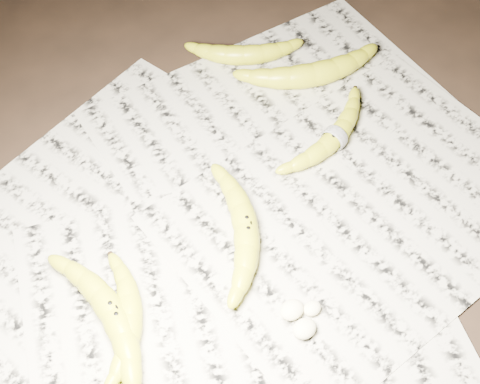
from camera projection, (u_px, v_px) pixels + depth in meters
ground at (242, 224)px, 0.97m from camera, size 3.00×3.00×0.00m
newspaper_patch at (245, 224)px, 0.96m from camera, size 0.90×0.70×0.01m
banana_left_a at (113, 314)px, 0.85m from camera, size 0.08×0.22×0.04m
banana_left_b at (130, 317)px, 0.85m from camera, size 0.13×0.17×0.03m
banana_center at (246, 228)px, 0.93m from camera, size 0.15×0.20×0.04m
banana_taped at (335, 136)px, 1.03m from camera, size 0.20×0.10×0.03m
banana_upper_a at (313, 73)px, 1.11m from camera, size 0.22×0.14×0.04m
banana_upper_b at (244, 53)px, 1.14m from camera, size 0.17×0.14×0.03m
measuring_tape at (335, 136)px, 1.03m from camera, size 0.01×0.04×0.04m
flesh_chunk_a at (305, 327)px, 0.85m from camera, size 0.03×0.03×0.02m
flesh_chunk_b at (292, 308)px, 0.87m from camera, size 0.03×0.03×0.02m
flesh_chunk_c at (312, 307)px, 0.87m from camera, size 0.02×0.02×0.01m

